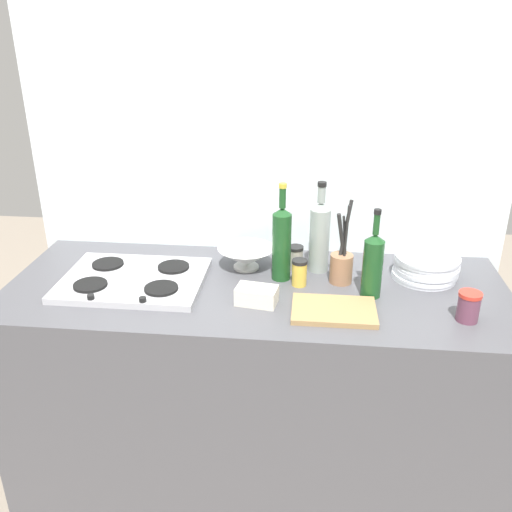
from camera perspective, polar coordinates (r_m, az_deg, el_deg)
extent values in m
plane|color=gray|center=(2.52, 0.00, -21.71)|extent=(6.00, 6.00, 0.00)
cube|color=#4C4C51|center=(2.22, 0.00, -13.56)|extent=(1.80, 0.70, 0.90)
cube|color=silver|center=(2.23, 1.03, 8.00)|extent=(1.90, 0.06, 2.39)
cube|color=#B2B2B7|center=(2.05, -12.51, -2.41)|extent=(0.51, 0.39, 0.02)
cylinder|color=black|center=(2.02, -16.74, -2.86)|extent=(0.12, 0.12, 0.01)
cylinder|color=black|center=(1.94, -9.76, -3.30)|extent=(0.12, 0.12, 0.01)
cylinder|color=black|center=(2.16, -15.05, -0.79)|extent=(0.12, 0.12, 0.01)
cylinder|color=black|center=(2.09, -8.52, -1.11)|extent=(0.12, 0.12, 0.01)
cylinder|color=black|center=(1.93, -16.70, -4.07)|extent=(0.02, 0.02, 0.02)
cylinder|color=black|center=(1.87, -11.63, -4.43)|extent=(0.02, 0.02, 0.02)
cylinder|color=white|center=(2.14, 16.89, -1.98)|extent=(0.23, 0.23, 0.01)
cylinder|color=white|center=(2.13, 16.96, -1.75)|extent=(0.23, 0.23, 0.01)
cylinder|color=white|center=(2.13, 17.13, -1.44)|extent=(0.23, 0.23, 0.01)
cylinder|color=white|center=(2.12, 17.17, -1.22)|extent=(0.23, 0.23, 0.01)
cylinder|color=white|center=(2.12, 17.23, -0.95)|extent=(0.23, 0.23, 0.01)
cylinder|color=white|center=(2.12, 17.23, -0.64)|extent=(0.23, 0.23, 0.01)
cylinder|color=white|center=(2.11, 17.22, -0.38)|extent=(0.23, 0.23, 0.01)
cylinder|color=white|center=(2.11, 17.30, -0.13)|extent=(0.23, 0.23, 0.01)
cylinder|color=#19471E|center=(1.92, 11.92, -1.31)|extent=(0.07, 0.07, 0.20)
cone|color=#19471E|center=(1.87, 12.21, 1.85)|extent=(0.07, 0.07, 0.02)
cylinder|color=#19471E|center=(1.86, 12.34, 3.22)|extent=(0.02, 0.02, 0.07)
cylinder|color=black|center=(1.84, 12.46, 4.49)|extent=(0.02, 0.02, 0.02)
cylinder|color=#19471E|center=(2.00, 2.65, 0.93)|extent=(0.07, 0.07, 0.25)
cone|color=#19471E|center=(1.95, 2.73, 4.65)|extent=(0.07, 0.07, 0.02)
cylinder|color=#19471E|center=(1.93, 2.76, 6.01)|extent=(0.02, 0.02, 0.07)
cylinder|color=gold|center=(1.92, 2.78, 7.27)|extent=(0.03, 0.03, 0.02)
cylinder|color=gray|center=(2.07, 6.55, 1.62)|extent=(0.08, 0.08, 0.24)
cone|color=gray|center=(2.03, 6.73, 5.16)|extent=(0.08, 0.08, 0.03)
cylinder|color=gray|center=(2.01, 6.79, 6.33)|extent=(0.03, 0.03, 0.06)
cylinder|color=black|center=(2.00, 6.84, 7.38)|extent=(0.03, 0.03, 0.02)
cylinder|color=white|center=(2.12, -1.03, -1.12)|extent=(0.10, 0.10, 0.01)
cone|color=white|center=(2.11, -1.04, -0.08)|extent=(0.22, 0.22, 0.07)
cube|color=silver|center=(1.86, 0.07, -4.09)|extent=(0.15, 0.10, 0.06)
cylinder|color=#996B4C|center=(2.02, 8.78, -1.28)|extent=(0.08, 0.08, 0.11)
cylinder|color=#262626|center=(1.98, 9.08, 1.98)|extent=(0.05, 0.04, 0.27)
cylinder|color=#262626|center=(2.00, 9.16, 1.27)|extent=(0.03, 0.03, 0.20)
cylinder|color=#262626|center=(1.96, 9.27, 1.66)|extent=(0.01, 0.03, 0.26)
cylinder|color=#262626|center=(1.98, 8.89, 1.41)|extent=(0.05, 0.04, 0.22)
cylinder|color=#9E998C|center=(2.11, 4.08, -0.33)|extent=(0.06, 0.06, 0.08)
cylinder|color=black|center=(2.09, 4.12, 0.84)|extent=(0.06, 0.06, 0.01)
cylinder|color=gold|center=(1.98, 4.50, -1.87)|extent=(0.05, 0.05, 0.09)
cylinder|color=black|center=(1.96, 4.54, -0.57)|extent=(0.06, 0.06, 0.01)
cylinder|color=#66384C|center=(1.88, 21.07, -5.06)|extent=(0.07, 0.07, 0.09)
cylinder|color=red|center=(1.86, 21.29, -3.72)|extent=(0.07, 0.07, 0.01)
cube|color=#9E7A4C|center=(1.83, 8.04, -5.59)|extent=(0.28, 0.19, 0.02)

